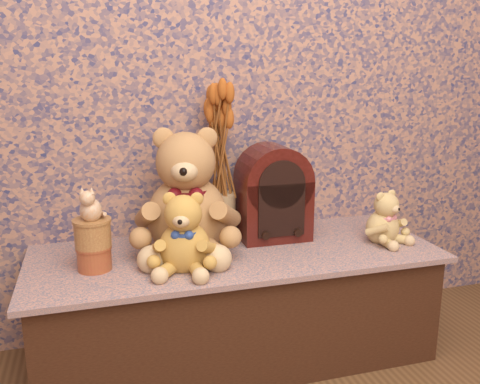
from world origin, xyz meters
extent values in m
cube|color=navy|center=(0.00, 1.50, 1.30)|extent=(3.00, 0.10, 2.60)
cube|color=#385174|center=(0.00, 1.22, 0.22)|extent=(1.51, 0.59, 0.43)
cylinder|color=tan|center=(-0.02, 1.37, 0.53)|extent=(0.14, 0.14, 0.19)
cylinder|color=#B16E34|center=(-0.51, 1.18, 0.47)|extent=(0.15, 0.15, 0.08)
cylinder|color=tan|center=(-0.51, 1.18, 0.56)|extent=(0.15, 0.15, 0.09)
camera|label=1|loc=(-0.50, -0.52, 1.11)|focal=38.19mm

